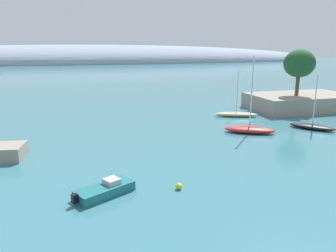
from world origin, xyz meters
TOP-DOWN VIEW (x-y plane):
  - shore_outcrop at (29.64, 40.10)m, footprint 18.47×11.10m
  - tree_clump_shore at (28.05, 39.37)m, footprint 5.44×5.44m
  - distant_ridge at (-6.04, 237.62)m, footprint 399.32×69.14m
  - sailboat_sand_near_shore at (15.11, 37.30)m, footprint 7.18×4.13m
  - sailboat_red_mid_mooring at (11.96, 27.32)m, footprint 6.96×5.22m
  - sailboat_black_outer_mooring at (21.49, 26.73)m, footprint 5.36×6.03m
  - motorboat_teal_foreground at (-8.43, 13.51)m, footprint 5.01×3.88m
  - mooring_buoy_yellow at (-2.54, 12.91)m, footprint 0.53×0.53m

SIDE VIEW (x-z plane):
  - distant_ridge at x=-6.04m, z-range -12.89..12.89m
  - mooring_buoy_yellow at x=-2.54m, z-range 0.00..0.53m
  - motorboat_teal_foreground at x=-8.43m, z-range -0.16..0.99m
  - sailboat_black_outer_mooring at x=21.49m, z-range -3.37..4.23m
  - sailboat_sand_near_shore at x=15.11m, z-range -3.36..4.23m
  - sailboat_red_mid_mooring at x=11.96m, z-range -4.57..5.67m
  - shore_outcrop at x=29.64m, z-range 0.00..2.78m
  - tree_clump_shore at x=28.05m, z-range 4.35..12.46m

